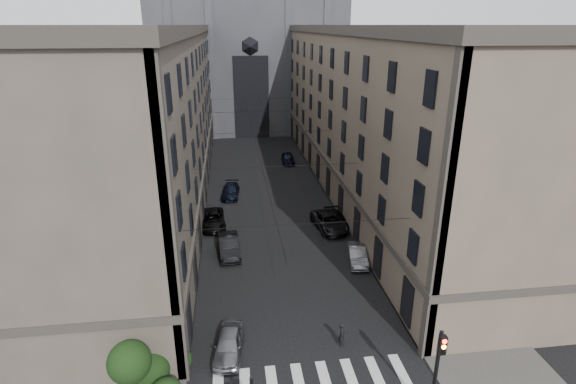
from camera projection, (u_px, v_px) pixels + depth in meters
name	position (u px, v px, depth m)	size (l,w,h in m)	color
sidewalk_left	(177.00, 195.00, 52.70)	(7.00, 80.00, 0.15)	#383533
sidewalk_right	(351.00, 187.00, 55.26)	(7.00, 80.00, 0.15)	#383533
zebra_crossing	(312.00, 382.00, 25.21)	(11.00, 3.20, 0.01)	beige
building_left	(142.00, 117.00, 49.10)	(13.60, 60.60, 18.85)	#474137
building_right	(379.00, 112.00, 52.38)	(13.60, 60.60, 18.85)	brown
gothic_tower	(247.00, 31.00, 83.97)	(35.00, 23.00, 58.00)	#2D2D33
traffic_light_right	(438.00, 365.00, 21.88)	(0.34, 0.50, 5.20)	black
shrub_cluster	(149.00, 371.00, 23.52)	(3.90, 4.40, 3.90)	black
tram_wires	(265.00, 133.00, 51.13)	(14.00, 60.00, 0.43)	black
car_left_near	(229.00, 344.00, 27.19)	(1.66, 4.13, 1.41)	slate
car_left_midnear	(229.00, 246.00, 39.04)	(1.71, 4.89, 1.61)	black
car_left_midfar	(212.00, 219.00, 44.50)	(2.44, 5.30, 1.47)	black
car_left_far	(231.00, 191.00, 52.26)	(1.90, 4.68, 1.36)	black
car_right_near	(357.00, 255.00, 37.77)	(1.43, 4.10, 1.35)	slate
car_right_midnear	(329.00, 222.00, 43.92)	(2.52, 5.46, 1.52)	black
car_right_midfar	(337.00, 220.00, 44.62)	(1.81, 4.45, 1.29)	black
car_right_far	(288.00, 158.00, 64.94)	(1.74, 4.34, 1.48)	black
pedestrian	(342.00, 334.00, 27.86)	(0.59, 0.39, 1.62)	black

